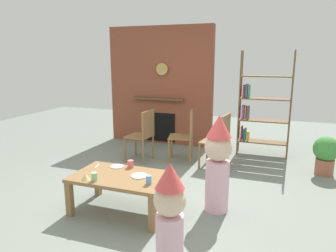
% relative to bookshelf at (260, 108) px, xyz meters
% --- Properties ---
extents(ground_plane, '(12.00, 12.00, 0.00)m').
position_rel_bookshelf_xyz_m(ground_plane, '(-1.21, -2.40, -0.87)').
color(ground_plane, gray).
extents(brick_fireplace_feature, '(2.20, 0.28, 2.40)m').
position_rel_bookshelf_xyz_m(brick_fireplace_feature, '(-2.01, 0.20, 0.32)').
color(brick_fireplace_feature, brown).
rests_on(brick_fireplace_feature, ground_plane).
extents(bookshelf, '(0.90, 0.28, 1.90)m').
position_rel_bookshelf_xyz_m(bookshelf, '(0.00, 0.00, 0.00)').
color(bookshelf, brown).
rests_on(bookshelf, ground_plane).
extents(coffee_table, '(1.11, 0.67, 0.45)m').
position_rel_bookshelf_xyz_m(coffee_table, '(-1.34, -2.81, -0.50)').
color(coffee_table, olive).
rests_on(coffee_table, ground_plane).
extents(paper_cup_near_left, '(0.07, 0.07, 0.09)m').
position_rel_bookshelf_xyz_m(paper_cup_near_left, '(-1.35, -2.54, -0.38)').
color(paper_cup_near_left, '#E5666B').
rests_on(paper_cup_near_left, coffee_table).
extents(paper_cup_near_right, '(0.06, 0.06, 0.10)m').
position_rel_bookshelf_xyz_m(paper_cup_near_right, '(-0.94, -2.94, -0.38)').
color(paper_cup_near_right, '#669EE0').
rests_on(paper_cup_near_right, coffee_table).
extents(paper_cup_center, '(0.07, 0.07, 0.09)m').
position_rel_bookshelf_xyz_m(paper_cup_center, '(-1.54, -3.05, -0.38)').
color(paper_cup_center, '#8CD18C').
rests_on(paper_cup_center, coffee_table).
extents(paper_plate_front, '(0.16, 0.16, 0.01)m').
position_rel_bookshelf_xyz_m(paper_plate_front, '(-1.52, -2.58, -0.42)').
color(paper_plate_front, white).
rests_on(paper_plate_front, coffee_table).
extents(paper_plate_rear, '(0.19, 0.19, 0.01)m').
position_rel_bookshelf_xyz_m(paper_plate_rear, '(-1.13, -2.77, -0.42)').
color(paper_plate_rear, white).
rests_on(paper_plate_rear, coffee_table).
extents(birthday_cake_slice, '(0.10, 0.10, 0.07)m').
position_rel_bookshelf_xyz_m(birthday_cake_slice, '(-1.64, -3.06, -0.39)').
color(birthday_cake_slice, '#EAC68C').
rests_on(birthday_cake_slice, coffee_table).
extents(table_fork, '(0.05, 0.15, 0.01)m').
position_rel_bookshelf_xyz_m(table_fork, '(-1.77, -2.64, -0.43)').
color(table_fork, silver).
rests_on(table_fork, coffee_table).
extents(child_with_cone_hat, '(0.27, 0.27, 0.97)m').
position_rel_bookshelf_xyz_m(child_with_cone_hat, '(-0.46, -3.61, -0.36)').
color(child_with_cone_hat, '#EAB2C6').
rests_on(child_with_cone_hat, ground_plane).
extents(child_in_pink, '(0.32, 0.32, 1.15)m').
position_rel_bookshelf_xyz_m(child_in_pink, '(-0.30, -2.41, -0.27)').
color(child_in_pink, '#EAB2C6').
rests_on(child_in_pink, ground_plane).
extents(dining_chair_left, '(0.43, 0.43, 0.90)m').
position_rel_bookshelf_xyz_m(dining_chair_left, '(-1.84, -1.08, -0.36)').
color(dining_chair_left, olive).
rests_on(dining_chair_left, ground_plane).
extents(dining_chair_middle, '(0.47, 0.47, 0.90)m').
position_rel_bookshelf_xyz_m(dining_chair_middle, '(-1.14, -0.85, -0.36)').
color(dining_chair_middle, olive).
rests_on(dining_chair_middle, ground_plane).
extents(dining_chair_right, '(0.45, 0.45, 0.90)m').
position_rel_bookshelf_xyz_m(dining_chair_right, '(-0.53, -1.00, -0.36)').
color(dining_chair_right, olive).
rests_on(dining_chair_right, ground_plane).
extents(potted_plant_tall, '(0.38, 0.38, 0.60)m').
position_rel_bookshelf_xyz_m(potted_plant_tall, '(1.05, -0.71, -0.53)').
color(potted_plant_tall, '#9E5B42').
rests_on(potted_plant_tall, ground_plane).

